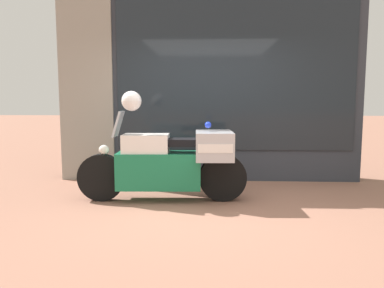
% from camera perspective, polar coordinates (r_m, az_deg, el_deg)
% --- Properties ---
extents(ground_plane, '(60.00, 60.00, 0.00)m').
position_cam_1_polar(ground_plane, '(4.85, 2.51, -10.11)').
color(ground_plane, '#9E6B56').
extents(shop_building, '(5.20, 0.55, 4.03)m').
position_cam_1_polar(shop_building, '(6.68, -0.80, 12.01)').
color(shop_building, '#333842').
rests_on(shop_building, ground).
extents(window_display, '(3.81, 0.30, 1.92)m').
position_cam_1_polar(window_display, '(6.75, 5.95, -1.36)').
color(window_display, slate).
rests_on(window_display, ground).
extents(paramedic_motorcycle, '(2.36, 0.76, 1.26)m').
position_cam_1_polar(paramedic_motorcycle, '(5.20, -2.88, -2.56)').
color(paramedic_motorcycle, black).
rests_on(paramedic_motorcycle, ground).
extents(white_helmet, '(0.27, 0.27, 0.27)m').
position_cam_1_polar(white_helmet, '(5.20, -9.20, 6.49)').
color(white_helmet, white).
rests_on(white_helmet, paramedic_motorcycle).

